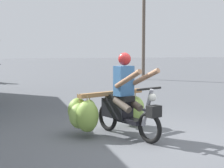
% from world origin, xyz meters
% --- Properties ---
extents(ground_plane, '(120.00, 120.00, 0.00)m').
position_xyz_m(ground_plane, '(0.00, 0.00, 0.00)').
color(ground_plane, '#56595E').
extents(motorbike_main_loaded, '(1.77, 1.97, 1.58)m').
position_xyz_m(motorbike_main_loaded, '(-0.65, 0.71, 0.49)').
color(motorbike_main_loaded, black).
rests_on(motorbike_main_loaded, ground).
extents(utility_pole, '(0.18, 0.18, 5.89)m').
position_xyz_m(utility_pole, '(4.48, 11.93, 2.94)').
color(utility_pole, brown).
rests_on(utility_pole, ground).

